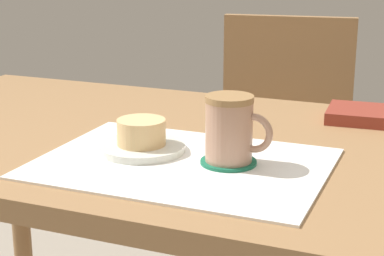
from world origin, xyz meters
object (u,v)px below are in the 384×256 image
(pastry_plate, at_px, (142,148))
(coffee_mug, at_px, (231,129))
(pastry, at_px, (141,132))
(small_book, at_px, (374,116))
(dining_table, at_px, (178,180))
(wooden_chair, at_px, (279,157))

(pastry_plate, relative_size, coffee_mug, 1.34)
(pastry, bearing_deg, pastry_plate, -90.00)
(pastry, bearing_deg, small_book, 46.49)
(dining_table, bearing_deg, wooden_chair, 89.01)
(small_book, bearing_deg, pastry_plate, -137.05)
(pastry, height_order, coffee_mug, coffee_mug)
(pastry, distance_m, small_book, 0.49)
(dining_table, height_order, pastry_plate, pastry_plate)
(dining_table, relative_size, wooden_chair, 1.49)
(pastry, xyz_separation_m, coffee_mug, (0.16, -0.00, 0.02))
(wooden_chair, relative_size, small_book, 4.93)
(dining_table, xyz_separation_m, coffee_mug, (0.14, -0.11, 0.14))
(wooden_chair, bearing_deg, small_book, 115.76)
(dining_table, xyz_separation_m, pastry_plate, (-0.02, -0.11, 0.09))
(wooden_chair, distance_m, pastry, 0.87)
(dining_table, distance_m, wooden_chair, 0.73)
(pastry, xyz_separation_m, small_book, (0.34, 0.35, -0.03))
(pastry, height_order, small_book, pastry)
(dining_table, bearing_deg, coffee_mug, -38.57)
(dining_table, relative_size, coffee_mug, 12.13)
(coffee_mug, bearing_deg, dining_table, 141.43)
(coffee_mug, xyz_separation_m, small_book, (0.18, 0.36, -0.05))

